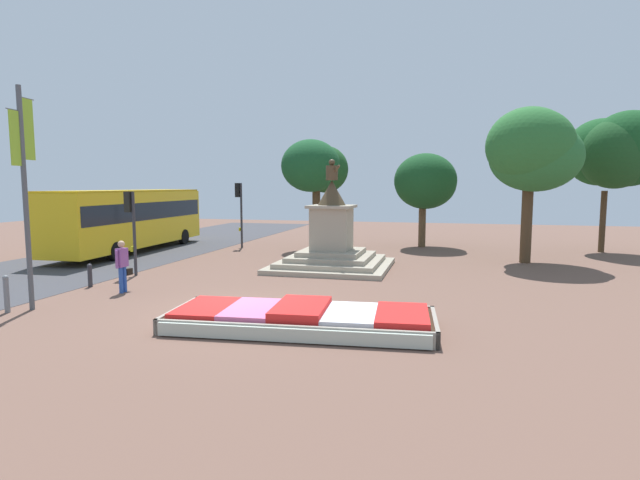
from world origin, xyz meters
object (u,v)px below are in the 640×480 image
(statue_monument, at_px, (332,246))
(pedestrian_with_handbag, at_px, (123,263))
(city_bus, at_px, (130,216))
(flower_planter, at_px, (301,319))
(kerb_bollard_mid_a, at_px, (6,293))
(banner_pole, at_px, (25,188))
(traffic_light_far_corner, at_px, (240,203))
(traffic_light_mid_block, at_px, (131,218))
(kerb_bollard_mid_b, at_px, (90,275))

(statue_monument, distance_m, pedestrian_with_handbag, 8.59)
(city_bus, xyz_separation_m, pedestrian_with_handbag, (6.09, -9.15, -0.92))
(flower_planter, distance_m, pedestrian_with_handbag, 7.41)
(pedestrian_with_handbag, xyz_separation_m, kerb_bollard_mid_a, (-1.49, -3.11, -0.43))
(flower_planter, bearing_deg, banner_pole, -179.24)
(traffic_light_far_corner, bearing_deg, kerb_bollard_mid_a, -91.41)
(kerb_bollard_mid_a, bearing_deg, traffic_light_mid_block, 91.21)
(statue_monument, distance_m, banner_pole, 11.62)
(traffic_light_mid_block, relative_size, pedestrian_with_handbag, 1.90)
(city_bus, height_order, kerb_bollard_mid_b, city_bus)
(traffic_light_mid_block, distance_m, banner_pole, 5.67)
(flower_planter, relative_size, kerb_bollard_mid_a, 6.42)
(pedestrian_with_handbag, bearing_deg, kerb_bollard_mid_a, -115.63)
(traffic_light_far_corner, bearing_deg, traffic_light_mid_block, -93.08)
(statue_monument, xyz_separation_m, city_bus, (-11.69, 2.64, 0.92))
(pedestrian_with_handbag, bearing_deg, traffic_light_mid_block, 119.41)
(banner_pole, xyz_separation_m, city_bus, (-5.00, 11.80, -1.58))
(city_bus, bearing_deg, statue_monument, -12.71)
(statue_monument, height_order, pedestrian_with_handbag, statue_monument)
(banner_pole, xyz_separation_m, kerb_bollard_mid_b, (-0.62, 3.17, -3.04))
(traffic_light_mid_block, distance_m, city_bus, 7.72)
(banner_pole, relative_size, city_bus, 0.54)
(flower_planter, relative_size, pedestrian_with_handbag, 3.93)
(traffic_light_mid_block, bearing_deg, statue_monument, 26.81)
(flower_planter, height_order, statue_monument, statue_monument)
(statue_monument, distance_m, city_bus, 12.02)
(statue_monument, relative_size, kerb_bollard_mid_a, 4.61)
(traffic_light_far_corner, relative_size, pedestrian_with_handbag, 2.12)
(statue_monument, xyz_separation_m, traffic_light_mid_block, (-7.21, -3.64, 1.31))
(statue_monument, relative_size, city_bus, 0.42)
(statue_monument, bearing_deg, traffic_light_mid_block, -153.19)
(flower_planter, height_order, kerb_bollard_mid_a, kerb_bollard_mid_a)
(flower_planter, height_order, kerb_bollard_mid_b, kerb_bollard_mid_b)
(banner_pole, distance_m, pedestrian_with_handbag, 3.80)
(traffic_light_mid_block, distance_m, kerb_bollard_mid_a, 6.22)
(traffic_light_far_corner, distance_m, city_bus, 5.89)
(banner_pole, bearing_deg, city_bus, 112.97)
(flower_planter, distance_m, kerb_bollard_mid_a, 8.43)
(flower_planter, xyz_separation_m, traffic_light_far_corner, (-8.03, 14.78, 2.30))
(pedestrian_with_handbag, xyz_separation_m, kerb_bollard_mid_b, (-1.71, 0.51, -0.55))
(city_bus, bearing_deg, flower_planter, -41.97)
(statue_monument, distance_m, kerb_bollard_mid_a, 11.96)
(traffic_light_mid_block, relative_size, banner_pole, 0.53)
(traffic_light_mid_block, height_order, kerb_bollard_mid_b, traffic_light_mid_block)
(traffic_light_far_corner, bearing_deg, kerb_bollard_mid_b, -92.91)
(banner_pole, relative_size, kerb_bollard_mid_a, 5.90)
(city_bus, bearing_deg, banner_pole, -67.03)
(city_bus, bearing_deg, traffic_light_mid_block, -54.53)
(traffic_light_mid_block, bearing_deg, city_bus, 125.47)
(kerb_bollard_mid_a, bearing_deg, flower_planter, 3.80)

